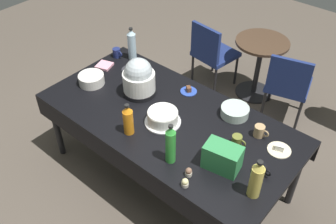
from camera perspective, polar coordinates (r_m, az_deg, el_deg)
ground at (r=3.66m, az=-0.00°, el=-9.56°), size 9.00×9.00×0.00m
potluck_table at (r=3.17m, az=-0.00°, el=-1.54°), size 2.20×1.10×0.75m
frosted_layer_cake at (r=3.04m, az=-0.81°, el=-0.81°), size 0.30×0.30×0.11m
slow_cooker at (r=3.29m, az=-4.46°, el=5.15°), size 0.30×0.30×0.35m
glass_salad_bowl at (r=3.16m, az=10.14°, el=0.10°), size 0.24×0.24×0.08m
ceramic_snack_bowl at (r=3.54m, az=-11.58°, el=4.91°), size 0.24×0.24×0.09m
dessert_plate_charcoal at (r=3.69m, az=-5.90°, el=6.55°), size 0.15×0.15×0.05m
dessert_plate_cobalt at (r=3.39m, az=3.16°, el=3.28°), size 0.15×0.15×0.05m
dessert_plate_cream at (r=2.96m, az=16.60°, el=-5.44°), size 0.18×0.18×0.06m
cupcake_cocoa at (r=2.67m, az=3.16°, el=-9.11°), size 0.05×0.05×0.07m
cupcake_rose at (r=3.09m, az=-6.21°, el=-0.86°), size 0.05×0.05×0.07m
cupcake_berry at (r=2.60m, az=2.61°, el=-10.71°), size 0.05×0.05×0.07m
soda_bottle_ginger_ale at (r=2.53m, az=13.28°, el=-9.98°), size 0.09×0.09×0.32m
soda_bottle_orange_juice at (r=2.92m, az=-6.09°, el=-1.21°), size 0.08×0.08×0.28m
soda_bottle_lime_soda at (r=2.66m, az=0.40°, el=-4.98°), size 0.08×0.08×0.35m
soda_bottle_water at (r=3.79m, az=-5.54°, el=10.20°), size 0.08×0.08×0.34m
coffee_mug_navy at (r=3.89m, az=-7.80°, el=8.93°), size 0.12×0.08×0.09m
coffee_mug_tan at (r=3.01m, az=13.77°, el=-2.85°), size 0.13×0.08×0.10m
coffee_mug_olive at (r=2.90m, az=10.47°, el=-4.34°), size 0.12×0.08×0.09m
coffee_mug_black at (r=2.74m, az=14.05°, el=-8.55°), size 0.12×0.08×0.08m
soda_carton at (r=2.69m, az=8.28°, el=-6.85°), size 0.28×0.20×0.20m
paper_napkin_stack at (r=3.77m, az=-9.66°, el=6.99°), size 0.18×0.18×0.02m
maroon_chair_left at (r=4.50m, az=6.69°, el=9.17°), size 0.50×0.50×0.85m
maroon_chair_right at (r=4.14m, az=17.83°, el=4.22°), size 0.54×0.54×0.85m
round_cafe_table at (r=4.45m, az=13.78°, el=7.97°), size 0.60×0.60×0.72m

